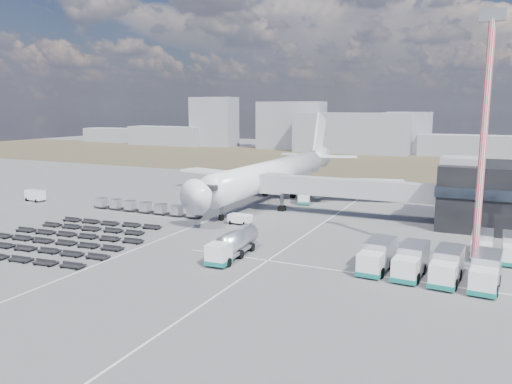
% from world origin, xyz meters
% --- Properties ---
extents(ground, '(420.00, 420.00, 0.00)m').
position_xyz_m(ground, '(0.00, 0.00, 0.00)').
color(ground, '#565659').
rests_on(ground, ground).
extents(grass_strip, '(420.00, 90.00, 0.01)m').
position_xyz_m(grass_strip, '(0.00, 110.00, 0.01)').
color(grass_strip, '#49412C').
rests_on(grass_strip, ground).
extents(lane_markings, '(47.12, 110.00, 0.01)m').
position_xyz_m(lane_markings, '(9.77, 3.00, 0.01)').
color(lane_markings, silver).
rests_on(lane_markings, ground).
extents(jet_bridge, '(30.30, 3.80, 7.05)m').
position_xyz_m(jet_bridge, '(15.90, 20.42, 5.05)').
color(jet_bridge, '#939399').
rests_on(jet_bridge, ground).
extents(airliner, '(51.59, 64.53, 17.62)m').
position_xyz_m(airliner, '(0.00, 32.38, 5.29)').
color(airliner, white).
rests_on(airliner, ground).
extents(skyline, '(311.40, 24.77, 23.72)m').
position_xyz_m(skyline, '(-5.32, 148.27, 8.49)').
color(skyline, gray).
rests_on(skyline, ground).
extents(fuel_tanker, '(3.07, 10.54, 3.37)m').
position_xyz_m(fuel_tanker, '(11.43, -8.58, 1.69)').
color(fuel_tanker, white).
rests_on(fuel_tanker, ground).
extents(pushback_tug, '(3.72, 2.16, 1.61)m').
position_xyz_m(pushback_tug, '(4.00, 8.00, 0.80)').
color(pushback_tug, white).
rests_on(pushback_tug, ground).
extents(utility_van, '(4.36, 2.26, 2.26)m').
position_xyz_m(utility_van, '(-42.60, 8.32, 1.13)').
color(utility_van, white).
rests_on(utility_van, ground).
extents(catering_truck, '(4.29, 6.18, 2.63)m').
position_xyz_m(catering_truck, '(7.08, 29.51, 1.34)').
color(catering_truck, white).
rests_on(catering_truck, ground).
extents(service_trucks_near, '(14.70, 8.78, 3.16)m').
position_xyz_m(service_trucks_near, '(34.68, -6.32, 1.72)').
color(service_trucks_near, white).
rests_on(service_trucks_near, ground).
extents(service_trucks_far, '(6.08, 7.25, 2.89)m').
position_xyz_m(service_trucks_far, '(41.59, 4.79, 1.57)').
color(service_trucks_far, white).
rests_on(service_trucks_far, ground).
extents(uld_row, '(22.86, 1.76, 1.77)m').
position_xyz_m(uld_row, '(-15.30, 8.51, 1.06)').
color(uld_row, black).
rests_on(uld_row, ground).
extents(baggage_dollies, '(24.08, 23.41, 0.69)m').
position_xyz_m(baggage_dollies, '(-14.17, -11.88, 0.34)').
color(baggage_dollies, black).
rests_on(baggage_dollies, ground).
extents(floodlight_mast, '(2.73, 2.27, 29.40)m').
position_xyz_m(floodlight_mast, '(39.16, 0.64, 14.74)').
color(floodlight_mast, red).
rests_on(floodlight_mast, ground).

